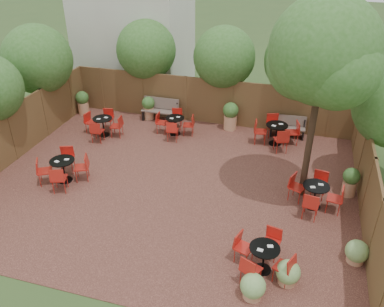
# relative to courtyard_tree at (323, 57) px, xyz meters

# --- Properties ---
(ground) EXTENTS (80.00, 80.00, 0.00)m
(ground) POSITION_rel_courtyard_tree_xyz_m (-4.21, -0.61, -4.48)
(ground) COLOR #354F23
(ground) RESTS_ON ground
(courtyard_paving) EXTENTS (12.00, 10.00, 0.02)m
(courtyard_paving) POSITION_rel_courtyard_tree_xyz_m (-4.21, -0.61, -4.47)
(courtyard_paving) COLOR #381E17
(courtyard_paving) RESTS_ON ground
(fence_back) EXTENTS (12.00, 0.08, 2.00)m
(fence_back) POSITION_rel_courtyard_tree_xyz_m (-4.21, 4.39, -3.48)
(fence_back) COLOR brown
(fence_back) RESTS_ON ground
(fence_left) EXTENTS (0.08, 10.00, 2.00)m
(fence_left) POSITION_rel_courtyard_tree_xyz_m (-10.21, -0.61, -3.48)
(fence_left) COLOR brown
(fence_left) RESTS_ON ground
(fence_right) EXTENTS (0.08, 10.00, 2.00)m
(fence_right) POSITION_rel_courtyard_tree_xyz_m (1.79, -0.61, -3.48)
(fence_right) COLOR brown
(fence_right) RESTS_ON ground
(neighbour_building) EXTENTS (5.00, 4.00, 8.00)m
(neighbour_building) POSITION_rel_courtyard_tree_xyz_m (-8.71, 7.39, -0.48)
(neighbour_building) COLOR beige
(neighbour_building) RESTS_ON ground
(overhang_foliage) EXTENTS (15.88, 10.90, 2.79)m
(overhang_foliage) POSITION_rel_courtyard_tree_xyz_m (-5.68, 2.52, -1.70)
(overhang_foliage) COLOR #2F5E1E
(overhang_foliage) RESTS_ON ground
(courtyard_tree) EXTENTS (3.04, 2.99, 6.15)m
(courtyard_tree) POSITION_rel_courtyard_tree_xyz_m (0.00, 0.00, 0.00)
(courtyard_tree) COLOR black
(courtyard_tree) RESTS_ON courtyard_paving
(park_bench_left) EXTENTS (1.61, 0.53, 0.99)m
(park_bench_left) POSITION_rel_courtyard_tree_xyz_m (-6.25, 4.02, -3.95)
(park_bench_left) COLOR brown
(park_bench_left) RESTS_ON courtyard_paving
(park_bench_right) EXTENTS (1.42, 0.52, 0.86)m
(park_bench_right) POSITION_rel_courtyard_tree_xyz_m (-0.78, 4.01, -4.02)
(park_bench_right) COLOR brown
(park_bench_right) RESTS_ON courtyard_paving
(bistro_tables) EXTENTS (9.98, 8.48, 0.96)m
(bistro_tables) POSITION_rel_courtyard_tree_xyz_m (-3.71, 0.51, -4.01)
(bistro_tables) COLOR black
(bistro_tables) RESTS_ON courtyard_paving
(planters) EXTENTS (11.85, 4.21, 1.18)m
(planters) POSITION_rel_courtyard_tree_xyz_m (-4.75, 3.25, -3.88)
(planters) COLOR tan
(planters) RESTS_ON courtyard_paving
(low_shrubs) EXTENTS (2.96, 2.46, 0.64)m
(low_shrubs) POSITION_rel_courtyard_tree_xyz_m (0.14, -3.70, -4.15)
(low_shrubs) COLOR tan
(low_shrubs) RESTS_ON courtyard_paving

